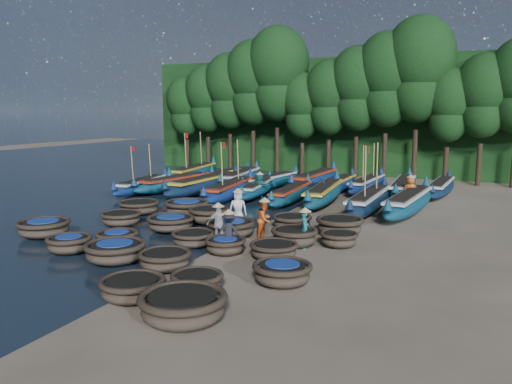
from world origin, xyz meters
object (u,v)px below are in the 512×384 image
at_px(coracle_3, 132,288).
at_px(coracle_16, 171,223).
at_px(coracle_12, 193,238).
at_px(long_boat_12, 271,181).
at_px(fisherman_6, 410,191).
at_px(long_boat_7, 369,201).
at_px(coracle_8, 197,282).
at_px(coracle_11, 117,238).
at_px(fisherman_4, 218,223).
at_px(fisherman_3, 229,231).
at_px(long_boat_17, 441,187).
at_px(long_boat_6, 324,193).
at_px(long_boat_11, 240,178).
at_px(coracle_23, 292,221).
at_px(coracle_21, 187,207).
at_px(coracle_14, 274,250).
at_px(coracle_5, 69,243).
at_px(coracle_19, 339,239).
at_px(long_boat_14, 339,184).
at_px(long_boat_15, 367,184).
at_px(long_boat_1, 177,183).
at_px(fisherman_1, 305,226).
at_px(coracle_7, 165,259).
at_px(coracle_22, 209,215).
at_px(coracle_15, 121,218).
at_px(coracle_24, 340,225).
at_px(coracle_6, 115,251).
at_px(coracle_18, 294,236).
at_px(coracle_20, 139,207).
at_px(coracle_13, 225,245).
at_px(long_boat_2, 204,184).
at_px(coracle_9, 282,272).
at_px(long_boat_16, 403,187).
at_px(coracle_10, 44,227).
at_px(long_boat_9, 194,172).
at_px(long_boat_0, 142,185).
at_px(long_boat_5, 291,194).
at_px(coracle_4, 183,306).
at_px(fisherman_0, 238,207).
at_px(fisherman_2, 265,218).
at_px(long_boat_3, 230,190).
at_px(fisherman_5, 260,185).
at_px(long_boat_13, 314,179).
at_px(long_boat_8, 409,202).
at_px(long_boat_4, 257,189).

relative_size(coracle_3, coracle_16, 0.98).
relative_size(coracle_12, long_boat_12, 0.26).
bearing_deg(fisherman_6, long_boat_7, 38.06).
relative_size(coracle_3, coracle_8, 1.22).
bearing_deg(coracle_12, coracle_16, 142.30).
xyz_separation_m(coracle_11, fisherman_4, (3.42, 2.29, 0.50)).
bearing_deg(fisherman_3, long_boat_17, -119.53).
relative_size(long_boat_6, long_boat_11, 1.03).
bearing_deg(coracle_23, fisherman_3, -102.09).
xyz_separation_m(coracle_21, fisherman_6, (10.33, 7.68, 0.47)).
xyz_separation_m(coracle_14, long_boat_17, (4.49, 17.80, 0.16)).
bearing_deg(coracle_5, coracle_19, 29.26).
xyz_separation_m(long_boat_14, long_boat_15, (1.71, 0.96, 0.00)).
distance_m(long_boat_1, fisherman_1, 16.54).
distance_m(coracle_7, coracle_22, 7.24).
relative_size(coracle_15, coracle_24, 0.84).
distance_m(coracle_6, coracle_18, 7.07).
relative_size(coracle_20, fisherman_6, 1.30).
bearing_deg(coracle_13, fisherman_4, 128.23).
height_order(coracle_20, long_boat_2, long_boat_2).
relative_size(coracle_9, long_boat_16, 0.26).
xyz_separation_m(coracle_10, long_boat_9, (-3.77, 18.60, 0.17)).
relative_size(coracle_11, coracle_13, 1.14).
bearing_deg(long_boat_0, long_boat_15, 16.52).
xyz_separation_m(coracle_8, long_boat_16, (3.03, 20.63, 0.21)).
height_order(coracle_15, fisherman_4, fisherman_4).
bearing_deg(coracle_24, coracle_3, -109.17).
xyz_separation_m(long_boat_1, long_boat_9, (-1.85, 5.22, 0.05)).
relative_size(coracle_13, fisherman_1, 0.90).
xyz_separation_m(coracle_12, long_boat_2, (-6.40, 11.80, 0.25)).
distance_m(coracle_14, long_boat_11, 18.85).
xyz_separation_m(coracle_3, long_boat_6, (0.52, 17.41, 0.21)).
height_order(coracle_5, coracle_22, coracle_22).
distance_m(long_boat_2, long_boat_5, 6.52).
height_order(coracle_4, long_boat_0, long_boat_0).
bearing_deg(long_boat_2, long_boat_7, -5.81).
bearing_deg(coracle_20, coracle_5, -72.99).
bearing_deg(fisherman_4, fisherman_0, 85.21).
xyz_separation_m(coracle_14, fisherman_1, (0.54, 1.93, 0.54)).
height_order(coracle_24, fisherman_2, fisherman_2).
distance_m(coracle_12, long_boat_3, 11.30).
relative_size(coracle_6, long_boat_14, 0.33).
height_order(coracle_22, fisherman_0, fisherman_0).
xyz_separation_m(coracle_13, long_boat_6, (0.29, 12.07, 0.23)).
relative_size(coracle_7, fisherman_5, 1.15).
xyz_separation_m(coracle_14, long_boat_13, (-4.18, 17.69, 0.23)).
bearing_deg(long_boat_1, fisherman_5, 5.92).
distance_m(coracle_7, fisherman_2, 5.62).
height_order(long_boat_8, fisherman_4, fisherman_4).
distance_m(long_boat_4, long_boat_7, 7.97).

